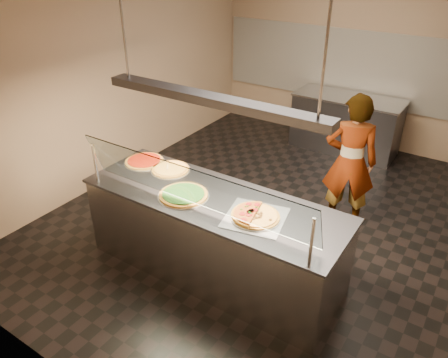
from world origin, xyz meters
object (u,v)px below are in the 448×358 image
Objects in this scene: half_pizza_pepperoni at (246,211)px; pizza_tomato at (144,161)px; serving_counter at (213,236)px; worker at (350,162)px; perforated_tray at (255,217)px; sneeze_guard at (191,187)px; prep_table at (346,124)px; pizza_cheese at (171,169)px; half_pizza_sausage at (266,219)px; pizza_spatula at (171,169)px; heat_lamp_housing at (211,100)px; pizza_spinach at (184,194)px.

pizza_tomato is (-1.53, 0.28, -0.02)m from half_pizza_pepperoni.
worker is at bearing 63.29° from serving_counter.
worker is at bearing 76.50° from half_pizza_pepperoni.
perforated_tray is 1.66m from pizza_tomato.
prep_table is at bearing 88.96° from sneeze_guard.
pizza_cheese is 2.13m from worker.
worker is at bearing -70.31° from prep_table.
serving_counter is 4.29× the size of perforated_tray.
half_pizza_sausage is 1.06× the size of pizza_tomato.
prep_table is (0.07, 3.79, 0.00)m from serving_counter.
sneeze_guard is 9.10× the size of pizza_spatula.
half_pizza_sausage is at bearing -6.21° from heat_lamp_housing.
pizza_cheese is at bearing 1.60° from pizza_tomato.
worker is (1.56, 1.44, -0.09)m from pizza_cheese.
sneeze_guard is at bearing -146.87° from half_pizza_pepperoni.
half_pizza_pepperoni reaches higher than pizza_tomato.
pizza_spinach is at bearing -154.01° from heat_lamp_housing.
perforated_tray is 1.33× the size of half_pizza_sausage.
perforated_tray is 0.11m from half_pizza_pepperoni.
heat_lamp_housing reaches higher than worker.
pizza_spatula is (0.40, -0.00, 0.01)m from pizza_tomato.
worker is at bearing 79.89° from perforated_tray.
pizza_cheese is (-1.15, 0.29, -0.02)m from half_pizza_pepperoni.
perforated_tray is 1.23× the size of pizza_spinach.
half_pizza_pepperoni is 1.07m from heat_lamp_housing.
pizza_spinach is at bearing -37.68° from pizza_spatula.
pizza_spinach is 0.30× the size of prep_table.
pizza_cheese reaches higher than serving_counter.
sneeze_guard is at bearing -156.58° from half_pizza_sausage.
worker reaches higher than prep_table.
heat_lamp_housing is (0.73, -0.23, 1.01)m from pizza_cheese.
worker is (1.55, 1.45, -0.10)m from pizza_spatula.
pizza_tomato is at bearing 179.55° from pizza_spatula.
serving_counter is 6.31× the size of pizza_cheese.
worker reaches higher than perforated_tray.
pizza_cheese is (-0.73, 0.23, 0.48)m from serving_counter.
serving_counter is 6.02× the size of pizza_tomato.
worker reaches higher than pizza_cheese.
pizza_tomato is 0.40m from pizza_spatula.
worker is (0.76, -2.13, 0.39)m from prep_table.
pizza_tomato is at bearing 169.00° from heat_lamp_housing.
pizza_cheese is at bearing 141.97° from sneeze_guard.
pizza_tomato is (-1.64, 0.28, 0.01)m from perforated_tray.
pizza_spatula is 2.12m from worker.
pizza_spinach is (-0.79, -0.06, 0.01)m from perforated_tray.
half_pizza_sausage is at bearing 23.42° from sneeze_guard.
half_pizza_sausage reaches higher than pizza_spatula.
worker reaches higher than serving_counter.
prep_table is (-0.45, 3.86, -0.47)m from perforated_tray.
pizza_tomato is (-1.11, 0.22, 0.48)m from serving_counter.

